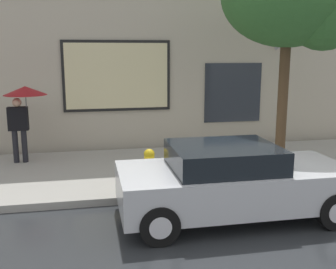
# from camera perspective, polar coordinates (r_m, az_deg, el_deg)

# --- Properties ---
(ground_plane) EXTENTS (60.00, 60.00, 0.00)m
(ground_plane) POSITION_cam_1_polar(r_m,az_deg,el_deg) (7.49, 8.88, -11.55)
(ground_plane) COLOR #282B2D
(sidewalk) EXTENTS (20.00, 4.00, 0.15)m
(sidewalk) POSITION_cam_1_polar(r_m,az_deg,el_deg) (10.17, 3.09, -4.70)
(sidewalk) COLOR gray
(sidewalk) RESTS_ON ground
(building_facade) EXTENTS (20.00, 0.67, 7.00)m
(building_facade) POSITION_cam_1_polar(r_m,az_deg,el_deg) (12.20, 0.23, 14.23)
(building_facade) COLOR #B2A893
(building_facade) RESTS_ON ground
(parked_car) EXTENTS (4.09, 1.85, 1.34)m
(parked_car) POSITION_cam_1_polar(r_m,az_deg,el_deg) (7.29, 9.05, -6.57)
(parked_car) COLOR #B7BABF
(parked_car) RESTS_ON ground
(fire_hydrant) EXTENTS (0.30, 0.44, 0.78)m
(fire_hydrant) POSITION_cam_1_polar(r_m,az_deg,el_deg) (8.56, -2.65, -4.65)
(fire_hydrant) COLOR yellow
(fire_hydrant) RESTS_ON sidewalk
(pedestrian_with_umbrella) EXTENTS (1.07, 1.07, 1.95)m
(pedestrian_with_umbrella) POSITION_cam_1_polar(r_m,az_deg,el_deg) (10.72, -19.84, 4.47)
(pedestrian_with_umbrella) COLOR black
(pedestrian_with_umbrella) RESTS_ON sidewalk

